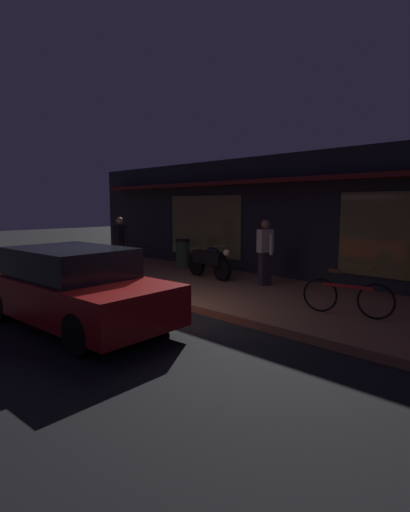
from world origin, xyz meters
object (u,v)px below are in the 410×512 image
trash_bin (183,253)px  person_bystander (265,251)px  person_photographer (120,243)px  parked_car_near (74,287)px  bicycle_parked (347,296)px  motorcycle (210,261)px

trash_bin → person_bystander: bearing=-7.5°
person_photographer → parked_car_near: (3.85, -3.53, -0.32)m
person_photographer → parked_car_near: size_ratio=0.40×
bicycle_parked → person_photographer: size_ratio=0.98×
motorcycle → trash_bin: 2.12m
trash_bin → parked_car_near: 6.08m
person_photographer → trash_bin: person_photographer is taller
person_photographer → parked_car_near: person_photographer is taller
motorcycle → person_bystander: bearing=9.6°
person_photographer → motorcycle: bearing=19.7°
motorcycle → person_photographer: 3.07m
person_photographer → bicycle_parked: bearing=0.6°
bicycle_parked → parked_car_near: size_ratio=0.39×
motorcycle → person_photographer: size_ratio=1.02×
bicycle_parked → person_photographer: (-7.34, -0.07, 0.52)m
motorcycle → trash_bin: bearing=158.8°
parked_car_near → person_bystander: bearing=81.7°
motorcycle → person_bystander: (1.68, 0.28, 0.38)m
bicycle_parked → parked_car_near: bearing=-134.2°
bicycle_parked → person_photographer: person_photographer is taller
trash_bin → motorcycle: bearing=-21.2°
bicycle_parked → parked_car_near: parked_car_near is taller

